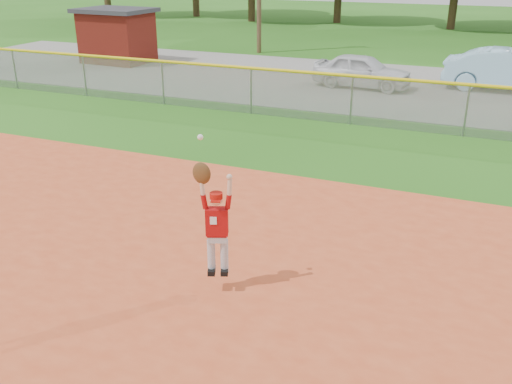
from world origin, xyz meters
TOP-DOWN VIEW (x-y plane):
  - ground at (0.00, 0.00)m, footprint 120.00×120.00m
  - parking_strip at (0.00, 16.00)m, footprint 44.00×10.00m
  - car_white_a at (-0.88, 15.33)m, footprint 3.93×1.84m
  - car_blue at (4.40, 16.80)m, footprint 4.78×1.81m
  - utility_shed at (-13.11, 16.47)m, footprint 3.54×2.82m
  - outfield_fence at (0.00, 10.00)m, footprint 40.06×0.10m
  - ballplayer at (0.42, -0.16)m, footprint 0.58×0.33m

SIDE VIEW (x-z plane):
  - ground at x=0.00m, z-range 0.00..0.00m
  - parking_strip at x=0.00m, z-range 0.00..0.03m
  - car_white_a at x=-0.88m, z-range 0.03..1.33m
  - car_blue at x=4.40m, z-range 0.03..1.59m
  - outfield_fence at x=0.00m, z-range 0.11..1.66m
  - ballplayer at x=0.42m, z-range 0.13..2.33m
  - utility_shed at x=-13.11m, z-range 0.03..2.58m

